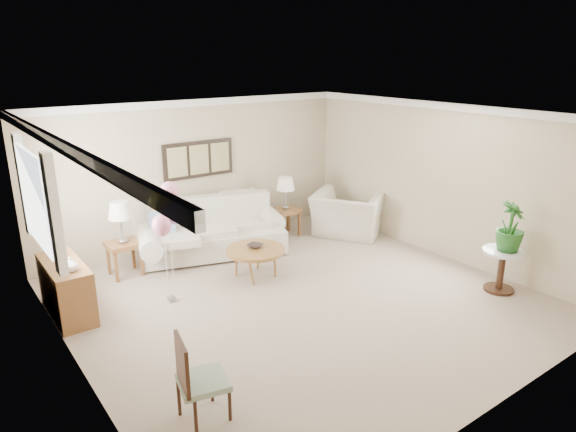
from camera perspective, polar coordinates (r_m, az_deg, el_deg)
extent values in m
plane|color=tan|center=(7.42, 1.32, -9.22)|extent=(6.00, 6.00, 0.00)
cube|color=beige|center=(9.40, -9.91, 4.76)|extent=(6.00, 0.04, 2.60)
cube|color=beige|center=(5.07, 22.84, -7.71)|extent=(6.00, 0.04, 2.60)
cube|color=beige|center=(5.71, -23.23, -4.90)|extent=(0.04, 6.00, 2.60)
cube|color=beige|center=(9.03, 16.66, 3.74)|extent=(0.04, 6.00, 2.60)
cube|color=white|center=(6.67, 1.47, 11.07)|extent=(6.00, 6.00, 0.02)
cube|color=white|center=(9.19, -10.24, 12.29)|extent=(6.00, 0.06, 0.12)
cube|color=white|center=(5.40, -24.50, 7.43)|extent=(0.06, 6.00, 0.12)
cube|color=white|center=(8.80, 17.26, 11.57)|extent=(0.06, 6.00, 0.12)
cube|color=white|center=(7.02, -26.39, 1.75)|extent=(0.04, 1.40, 1.20)
cube|color=white|center=(6.22, -24.54, 0.13)|extent=(0.10, 0.22, 1.40)
cube|color=white|center=(7.85, -27.29, 3.13)|extent=(0.10, 0.22, 1.40)
cube|color=black|center=(9.33, -9.91, 6.23)|extent=(1.35, 0.04, 0.65)
cube|color=#8C8C59|center=(9.13, -12.20, 5.85)|extent=(0.36, 0.02, 0.52)
cube|color=#8C8C59|center=(9.30, -9.84, 6.20)|extent=(0.36, 0.02, 0.52)
cube|color=#8C8C59|center=(9.49, -7.57, 6.54)|extent=(0.36, 0.02, 0.52)
cube|color=beige|center=(8.98, -8.27, -2.84)|extent=(2.58, 1.65, 0.39)
cube|color=beige|center=(9.14, -9.47, 0.37)|extent=(2.36, 0.94, 0.60)
cylinder|color=beige|center=(8.45, -15.19, -2.79)|extent=(0.62, 1.04, 0.35)
cylinder|color=beige|center=(9.45, -2.23, 0.00)|extent=(0.62, 1.04, 0.35)
cube|color=beige|center=(8.57, -12.21, -2.36)|extent=(0.86, 0.94, 0.13)
cube|color=beige|center=(8.85, -8.17, -1.49)|extent=(0.86, 0.94, 0.13)
cube|color=beige|center=(9.18, -4.41, -0.66)|extent=(0.86, 0.94, 0.13)
cube|color=#7699BB|center=(8.60, -13.82, -0.72)|extent=(0.41, 0.13, 0.41)
cube|color=#F1B656|center=(9.29, -4.65, 1.12)|extent=(0.41, 0.13, 0.41)
cube|color=#3A2B19|center=(9.33, -3.54, 0.80)|extent=(0.37, 0.11, 0.37)
cube|color=beige|center=(9.06, -8.21, -4.14)|extent=(2.18, 0.87, 0.04)
cube|color=brown|center=(8.39, -17.82, -3.04)|extent=(0.50, 0.46, 0.07)
cube|color=brown|center=(8.27, -18.54, -5.46)|extent=(0.05, 0.05, 0.48)
cube|color=brown|center=(8.38, -15.94, -4.89)|extent=(0.05, 0.05, 0.48)
cube|color=brown|center=(8.60, -19.32, -4.66)|extent=(0.05, 0.05, 0.48)
cube|color=brown|center=(8.71, -16.81, -4.12)|extent=(0.05, 0.05, 0.48)
cube|color=brown|center=(9.74, -0.28, 0.63)|extent=(0.49, 0.45, 0.07)
cube|color=brown|center=(9.58, -0.60, -1.37)|extent=(0.04, 0.04, 0.47)
cube|color=brown|center=(9.80, 1.28, -0.92)|extent=(0.04, 0.04, 0.47)
cube|color=brown|center=(9.86, -1.82, -0.82)|extent=(0.04, 0.04, 0.47)
cube|color=brown|center=(10.08, 0.03, -0.40)|extent=(0.04, 0.04, 0.47)
cylinder|color=gray|center=(8.37, -17.87, -2.59)|extent=(0.15, 0.15, 0.07)
cylinder|color=gray|center=(8.30, -17.99, -1.31)|extent=(0.04, 0.04, 0.33)
cone|color=silver|center=(8.22, -18.19, 0.64)|extent=(0.37, 0.37, 0.26)
cylinder|color=gray|center=(9.72, -0.28, 1.01)|extent=(0.14, 0.14, 0.06)
cylinder|color=gray|center=(9.67, -0.28, 2.05)|extent=(0.04, 0.04, 0.31)
cone|color=silver|center=(9.60, -0.28, 3.63)|extent=(0.35, 0.35, 0.24)
cylinder|color=olive|center=(7.97, -3.67, -3.82)|extent=(0.92, 0.92, 0.05)
cylinder|color=olive|center=(8.34, -3.19, -4.55)|extent=(0.04, 0.04, 0.42)
cylinder|color=olive|center=(8.13, -5.76, -5.22)|extent=(0.04, 0.04, 0.42)
cylinder|color=olive|center=(7.78, -4.11, -6.24)|extent=(0.04, 0.04, 0.42)
cylinder|color=olive|center=(8.00, -1.47, -5.50)|extent=(0.04, 0.04, 0.42)
imported|color=black|center=(8.00, -3.65, -3.34)|extent=(0.30, 0.30, 0.06)
imported|color=beige|center=(9.90, 6.65, 0.23)|extent=(1.60, 1.66, 0.82)
cylinder|color=silver|center=(8.06, 22.83, -3.64)|extent=(0.59, 0.59, 0.04)
cylinder|color=#371A0F|center=(8.17, 22.57, -5.69)|extent=(0.10, 0.10, 0.59)
cylinder|color=#371A0F|center=(8.29, 22.33, -7.60)|extent=(0.43, 0.43, 0.01)
imported|color=#1A4616|center=(7.94, 23.48, -1.09)|extent=(0.48, 0.48, 0.73)
cube|color=gray|center=(5.13, -9.42, -17.71)|extent=(0.53, 0.53, 0.06)
cylinder|color=#371A0F|center=(5.07, -10.21, -21.28)|extent=(0.04, 0.04, 0.37)
cylinder|color=#371A0F|center=(5.20, -6.49, -20.00)|extent=(0.04, 0.04, 0.37)
cylinder|color=#371A0F|center=(5.33, -12.02, -19.22)|extent=(0.04, 0.04, 0.37)
cylinder|color=#371A0F|center=(5.45, -8.47, -18.07)|extent=(0.04, 0.04, 0.37)
cube|color=#371A0F|center=(4.92, -11.68, -15.84)|extent=(0.13, 0.42, 0.49)
cube|color=brown|center=(7.47, -23.41, -7.43)|extent=(0.45, 1.20, 0.74)
cube|color=#371A0F|center=(7.20, -22.79, -8.29)|extent=(0.46, 0.02, 0.70)
cube|color=#371A0F|center=(7.74, -23.91, -6.62)|extent=(0.46, 0.02, 0.70)
imported|color=white|center=(6.99, -23.03, -4.96)|extent=(0.22, 0.22, 0.18)
imported|color=#B1B5AF|center=(7.59, -24.25, -3.34)|extent=(0.23, 0.23, 0.20)
cube|color=gray|center=(7.53, -12.81, -8.97)|extent=(0.09, 0.09, 0.07)
ellipsoid|color=pink|center=(6.96, -13.88, -1.00)|extent=(0.26, 0.26, 0.30)
cylinder|color=silver|center=(7.25, -13.30, -5.55)|extent=(0.01, 0.01, 0.97)
ellipsoid|color=#947AC6|center=(7.04, -12.57, 0.32)|extent=(0.26, 0.26, 0.30)
cylinder|color=silver|center=(7.28, -12.66, -4.89)|extent=(0.01, 0.01, 1.08)
ellipsoid|color=#DAC94C|center=(7.04, -14.21, 1.66)|extent=(0.26, 0.26, 0.30)
cylinder|color=silver|center=(7.27, -13.46, -4.24)|extent=(0.01, 0.01, 1.26)
ellipsoid|color=pink|center=(7.15, -13.05, 2.61)|extent=(0.26, 0.26, 0.30)
cylinder|color=silver|center=(7.32, -12.90, -3.74)|extent=(0.01, 0.01, 1.33)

